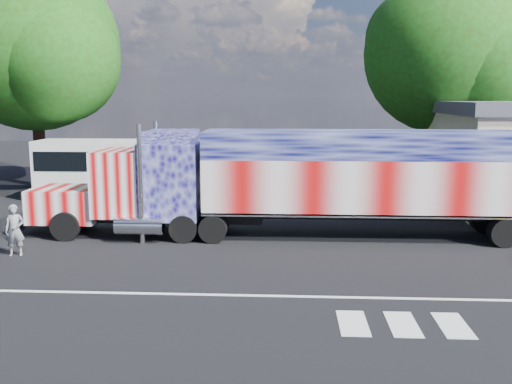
# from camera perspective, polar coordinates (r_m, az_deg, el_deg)

# --- Properties ---
(ground) EXTENTS (100.00, 100.00, 0.00)m
(ground) POSITION_cam_1_polar(r_m,az_deg,el_deg) (18.91, -0.51, -7.21)
(ground) COLOR black
(lane_markings) EXTENTS (30.00, 2.67, 0.01)m
(lane_markings) POSITION_cam_1_polar(r_m,az_deg,el_deg) (15.32, 5.10, -11.36)
(lane_markings) COLOR silver
(lane_markings) RESTS_ON ground
(semi_truck) EXTENTS (20.88, 3.30, 4.45)m
(semi_truck) POSITION_cam_1_polar(r_m,az_deg,el_deg) (22.13, 5.75, 1.30)
(semi_truck) COLOR black
(semi_truck) RESTS_ON ground
(coach_bus) EXTENTS (10.88, 2.53, 3.17)m
(coach_bus) POSITION_cam_1_polar(r_m,az_deg,el_deg) (30.58, -11.40, 2.23)
(coach_bus) COLOR silver
(coach_bus) RESTS_ON ground
(woman) EXTENTS (0.74, 0.57, 1.80)m
(woman) POSITION_cam_1_polar(r_m,az_deg,el_deg) (21.36, -22.99, -3.53)
(woman) COLOR slate
(woman) RESTS_ON ground
(tree_ne_a) EXTENTS (9.46, 9.01, 12.33)m
(tree_ne_a) POSITION_cam_1_polar(r_m,az_deg,el_deg) (34.99, 18.50, 12.91)
(tree_ne_a) COLOR black
(tree_ne_a) RESTS_ON ground
(tree_nw_a) EXTENTS (10.51, 10.01, 13.38)m
(tree_nw_a) POSITION_cam_1_polar(r_m,az_deg,el_deg) (36.84, -21.17, 13.44)
(tree_nw_a) COLOR black
(tree_nw_a) RESTS_ON ground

